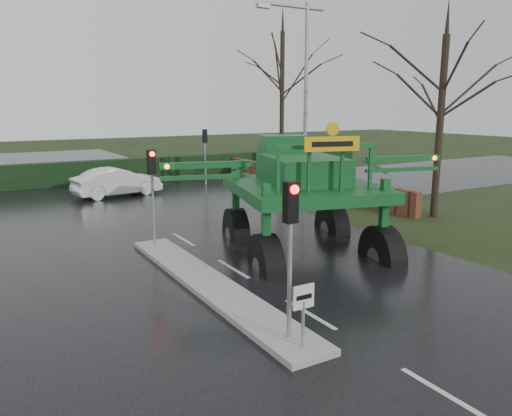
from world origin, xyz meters
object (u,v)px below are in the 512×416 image
white_sedan (118,196)px  street_light_right (301,86)px  traffic_signal_near (291,227)px  traffic_signal_mid (152,177)px  crop_sprayer (264,183)px  keep_left_sign (303,306)px  traffic_signal_far (205,144)px

white_sedan → street_light_right: bearing=-138.2°
traffic_signal_near → traffic_signal_mid: 8.50m
traffic_signal_mid → street_light_right: street_light_right is taller
crop_sprayer → white_sedan: crop_sprayer is taller
keep_left_sign → crop_sprayer: (2.27, 5.26, 1.61)m
traffic_signal_far → street_light_right: size_ratio=0.35×
keep_left_sign → street_light_right: street_light_right is taller
traffic_signal_far → crop_sprayer: 17.16m
street_light_right → traffic_signal_near: bearing=-126.1°
traffic_signal_far → white_sedan: (-6.08, -1.41, -2.59)m
traffic_signal_near → traffic_signal_mid: size_ratio=1.00×
traffic_signal_mid → white_sedan: size_ratio=0.73×
keep_left_sign → crop_sprayer: size_ratio=0.14×
traffic_signal_near → street_light_right: (9.49, 13.01, 3.40)m
traffic_signal_far → street_light_right: 8.86m
keep_left_sign → street_light_right: size_ratio=0.14×
traffic_signal_far → street_light_right: (1.69, -8.01, 3.40)m
traffic_signal_mid → white_sedan: (1.72, 11.11, -2.59)m
traffic_signal_far → traffic_signal_near: bearing=69.6°
crop_sprayer → traffic_signal_mid: bearing=136.2°
traffic_signal_far → white_sedan: 6.76m
crop_sprayer → white_sedan: bearing=107.0°
traffic_signal_far → white_sedan: bearing=13.1°
white_sedan → crop_sprayer: bearing=174.3°
traffic_signal_mid → traffic_signal_far: same height
traffic_signal_near → crop_sprayer: 5.28m
crop_sprayer → white_sedan: size_ratio=2.04×
traffic_signal_far → white_sedan: traffic_signal_far is taller
keep_left_sign → traffic_signal_mid: traffic_signal_mid is taller
traffic_signal_mid → white_sedan: traffic_signal_mid is taller
traffic_signal_mid → keep_left_sign: bearing=-90.0°
street_light_right → white_sedan: size_ratio=2.08×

